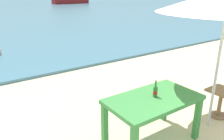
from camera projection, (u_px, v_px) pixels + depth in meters
The scene contains 3 objects.
picnic_table_green at pixel (153, 104), 3.40m from camera, with size 1.40×0.80×0.76m.
beer_bottle_amber at pixel (155, 91), 3.36m from camera, with size 0.07×0.07×0.26m.
side_table_wood at pixel (221, 99), 4.21m from camera, with size 0.44×0.44×0.54m.
Camera 1 is at (-3.11, -0.86, 2.27)m, focal length 36.76 mm.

